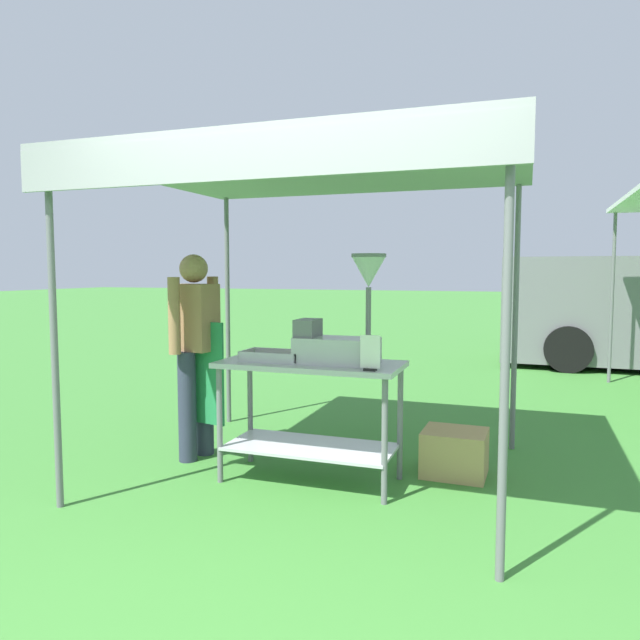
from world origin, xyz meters
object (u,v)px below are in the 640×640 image
stall_canopy (315,175)px  supply_crate (455,453)px  donut_tray (274,358)px  vendor (196,345)px  donut_fryer (342,329)px  menu_sign (370,356)px  donut_cart (310,395)px

stall_canopy → supply_crate: stall_canopy is taller
donut_tray → vendor: bearing=163.3°
donut_fryer → menu_sign: (0.25, -0.19, -0.15)m
donut_cart → supply_crate: donut_cart is taller
donut_fryer → vendor: vendor is taller
donut_tray → donut_fryer: bearing=2.3°
stall_canopy → vendor: bearing=175.0°
donut_cart → donut_tray: size_ratio=2.95×
donut_tray → donut_fryer: size_ratio=0.58×
donut_cart → supply_crate: (0.95, 0.46, -0.45)m
donut_tray → vendor: 0.81m
donut_fryer → supply_crate: donut_fryer is taller
donut_cart → vendor: vendor is taller
donut_cart → menu_sign: size_ratio=5.62×
donut_cart → donut_fryer: bearing=-5.8°
stall_canopy → donut_fryer: (0.24, -0.12, -1.05)m
donut_fryer → donut_cart: bearing=174.2°
stall_canopy → donut_tray: stall_canopy is taller
menu_sign → vendor: bearing=165.1°
donut_cart → supply_crate: size_ratio=2.77×
menu_sign → supply_crate: bearing=55.6°
donut_tray → menu_sign: size_ratio=1.91×
stall_canopy → menu_sign: bearing=-33.0°
vendor → supply_crate: (1.98, 0.27, -0.74)m
donut_fryer → vendor: size_ratio=0.46×
donut_cart → vendor: (-1.03, 0.19, 0.29)m
menu_sign → vendor: size_ratio=0.14×
stall_canopy → menu_sign: (0.49, -0.31, -1.20)m
vendor → supply_crate: size_ratio=3.49×
donut_fryer → vendor: bearing=170.5°
supply_crate → stall_canopy: bearing=-159.1°
menu_sign → donut_fryer: bearing=141.9°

